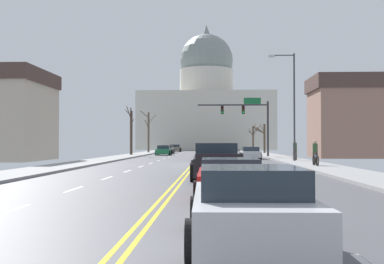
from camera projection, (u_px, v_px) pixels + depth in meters
name	position (u px, v px, depth m)	size (l,w,h in m)	color
ground	(194.00, 164.00, 35.24)	(20.00, 180.00, 0.20)	#4F4F54
signal_gantry	(248.00, 115.00, 51.89)	(7.91, 0.41, 6.51)	#28282D
street_lamp_right	(291.00, 98.00, 38.56)	(2.21, 0.24, 8.91)	#333338
capitol_building	(206.00, 108.00, 115.36)	(31.76, 22.45, 30.93)	beige
sedan_near_00	(250.00, 153.00, 47.22)	(2.03, 4.45, 1.23)	silver
sedan_near_01	(215.00, 155.00, 41.14)	(2.13, 4.63, 1.23)	navy
sedan_near_02	(218.00, 157.00, 34.13)	(2.08, 4.59, 1.22)	silver
sedan_near_03	(219.00, 160.00, 27.72)	(2.17, 4.26, 1.25)	silver
pickup_truck_near_04	(216.00, 163.00, 21.50)	(2.50, 5.75, 1.63)	black
sedan_near_05	(229.00, 179.00, 13.85)	(2.08, 4.53, 1.20)	#B71414
sedan_near_06	(249.00, 208.00, 7.50)	(2.03, 4.28, 1.28)	silver
sedan_oncoming_00	(164.00, 151.00, 61.26)	(1.97, 4.30, 1.28)	#1E7247
sedan_oncoming_01	(167.00, 150.00, 70.44)	(2.05, 4.42, 1.25)	#9EA3A8
sedan_oncoming_02	(175.00, 148.00, 84.28)	(2.03, 4.46, 1.28)	#6B6056
flank_building_01	(372.00, 117.00, 50.64)	(13.09, 7.32, 8.83)	#8C6656
bare_tree_00	(253.00, 137.00, 84.94)	(2.19, 1.94, 4.98)	#4C3D2D
bare_tree_01	(131.00, 131.00, 58.17)	(1.01, 1.99, 6.02)	#423328
bare_tree_02	(264.00, 137.00, 67.40)	(1.68, 1.99, 4.25)	#4C3D2D
bare_tree_03	(148.00, 131.00, 72.55)	(2.46, 1.70, 6.48)	brown
pedestrian_00	(295.00, 149.00, 40.73)	(0.35, 0.34, 1.70)	#4C4238
pedestrian_01	(315.00, 151.00, 31.39)	(0.35, 0.34, 1.67)	#4C4238
bicycle_parked	(316.00, 160.00, 30.50)	(0.12, 1.77, 0.85)	black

